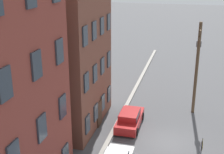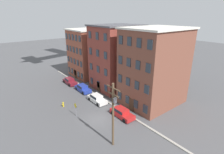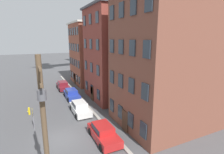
% 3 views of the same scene
% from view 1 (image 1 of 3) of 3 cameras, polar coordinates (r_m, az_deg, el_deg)
% --- Properties ---
extents(ground_plane, '(200.00, 200.00, 0.00)m').
position_cam_1_polar(ground_plane, '(25.26, 10.12, -11.61)').
color(ground_plane, '#4C4C4F').
extents(kerb_strip, '(56.00, 0.36, 0.16)m').
position_cam_1_polar(kerb_strip, '(25.83, -0.01, -10.33)').
color(kerb_strip, '#9E998E').
rests_on(kerb_strip, ground_plane).
extents(apartment_far, '(8.76, 11.13, 13.82)m').
position_cam_1_polar(apartment_far, '(26.85, -13.54, 6.02)').
color(apartment_far, brown).
rests_on(apartment_far, ground_plane).
extents(car_red, '(4.40, 1.92, 1.43)m').
position_cam_1_polar(car_red, '(26.81, 3.25, -7.55)').
color(car_red, '#B21E1E').
rests_on(car_red, ground_plane).
extents(caution_sign, '(1.00, 0.08, 2.43)m').
position_cam_1_polar(caution_sign, '(21.85, 16.06, -12.49)').
color(caution_sign, slate).
rests_on(caution_sign, ground_plane).
extents(utility_pole, '(2.40, 0.44, 8.50)m').
position_cam_1_polar(utility_pole, '(28.90, 15.30, 2.41)').
color(utility_pole, brown).
rests_on(utility_pole, ground_plane).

